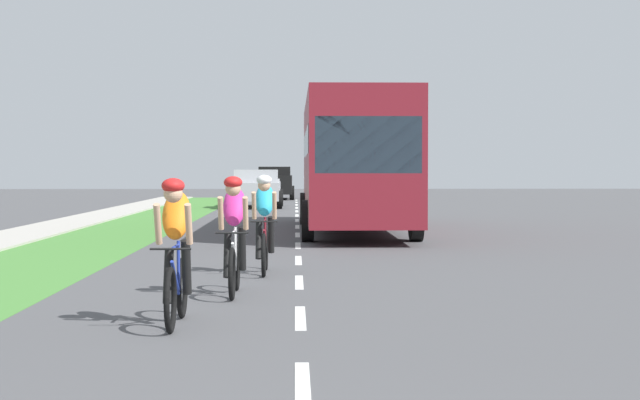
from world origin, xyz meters
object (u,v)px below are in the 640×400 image
object	(u,v)px
cyclist_lead	(176,250)
cyclist_trailing	(234,234)
suv_black	(275,182)
pickup_silver	(257,188)
cyclist_distant	(265,223)
bus_maroon	(353,157)

from	to	relation	value
cyclist_lead	cyclist_trailing	bearing A→B (deg)	79.55
cyclist_lead	suv_black	world-z (taller)	suv_black
cyclist_lead	pickup_silver	size ratio (longest dim) A/B	0.34
cyclist_lead	cyclist_trailing	xyz separation A→B (m)	(0.46, 2.52, 0.00)
cyclist_distant	pickup_silver	world-z (taller)	pickup_silver
cyclist_trailing	pickup_silver	distance (m)	29.89
cyclist_trailing	cyclist_lead	bearing A→B (deg)	-100.45
cyclist_trailing	suv_black	size ratio (longest dim) A/B	0.37
cyclist_trailing	suv_black	xyz separation A→B (m)	(-0.33, 41.87, 0.14)
cyclist_trailing	cyclist_distant	world-z (taller)	same
cyclist_lead	pickup_silver	distance (m)	32.40
cyclist_lead	cyclist_distant	bearing A→B (deg)	81.50
cyclist_trailing	pickup_silver	xyz separation A→B (m)	(-0.86, 29.88, 0.02)
cyclist_trailing	pickup_silver	world-z (taller)	pickup_silver
suv_black	cyclist_trailing	bearing A→B (deg)	-89.55
cyclist_lead	bus_maroon	world-z (taller)	bus_maroon
bus_maroon	pickup_silver	size ratio (longest dim) A/B	2.27
cyclist_distant	suv_black	xyz separation A→B (m)	(-0.65, 39.15, 0.14)
bus_maroon	cyclist_lead	bearing A→B (deg)	-99.94
cyclist_lead	cyclist_distant	size ratio (longest dim) A/B	1.00
cyclist_lead	cyclist_trailing	world-z (taller)	same
pickup_silver	cyclist_trailing	bearing A→B (deg)	-88.36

